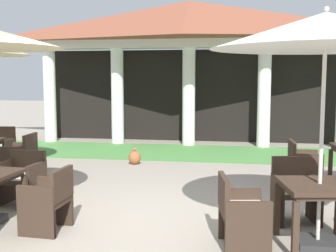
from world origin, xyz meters
The scene contains 12 objects.
ground_plane centered at (0.00, 0.00, 0.00)m, with size 60.00×60.00×0.00m, color #9E9384.
background_pavilion centered at (0.00, 7.30, 3.19)m, with size 9.86×2.40×4.18m.
lawn_strip centered at (0.00, 5.83, 0.00)m, with size 11.66×2.66×0.01m, color #519347.
patio_chair_near_foreground_east centered at (-0.94, -0.40, 0.40)m, with size 0.54×0.60×0.83m.
patio_chair_near_foreground_north centered at (-1.87, 0.65, 0.41)m, with size 0.66×0.60×0.83m.
patio_chair_mid_left_east centered at (-2.78, 2.38, 0.42)m, with size 0.56×0.67×0.88m.
patio_table_mid_right centered at (2.41, -0.39, 0.65)m, with size 0.99×0.99×0.76m.
patio_umbrella_mid_right centered at (2.41, -0.39, 2.49)m, with size 2.60×2.60×2.77m.
patio_chair_mid_right_north centered at (2.26, 0.51, 0.41)m, with size 0.66×0.63×0.88m.
patio_chair_mid_right_west centered at (1.51, -0.55, 0.40)m, with size 0.63×0.71×0.85m.
patio_chair_far_back_west centered at (2.67, 2.75, 0.38)m, with size 0.59×0.58×0.82m.
terracotta_urn centered at (-0.88, 4.06, 0.16)m, with size 0.29×0.29×0.39m.
Camera 1 is at (1.47, -5.58, 1.98)m, focal length 46.72 mm.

